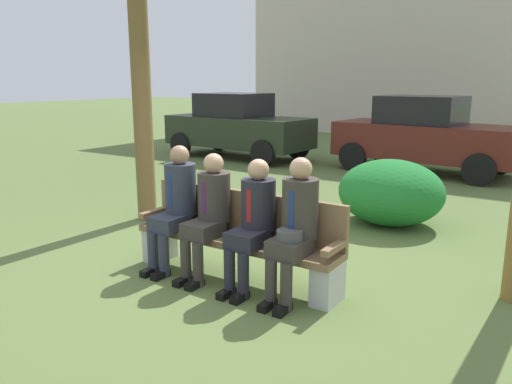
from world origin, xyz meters
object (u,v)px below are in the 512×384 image
at_px(seated_man_centerright, 253,218).
at_px(seated_man_rightmost, 295,223).
at_px(parked_car_far, 425,135).
at_px(parked_car_near, 237,126).
at_px(seated_man_leftmost, 176,201).
at_px(seated_man_centerleft, 209,209).
at_px(park_bench, 238,237).
at_px(shrub_near_bench, 391,192).

distance_m(seated_man_centerright, seated_man_rightmost, 0.47).
xyz_separation_m(seated_man_centerright, parked_car_far, (-0.38, 7.38, 0.12)).
height_order(seated_man_centerright, parked_car_near, parked_car_near).
bearing_deg(parked_car_near, seated_man_leftmost, -59.26).
xyz_separation_m(parked_car_near, parked_car_far, (4.72, 0.50, 0.00)).
bearing_deg(seated_man_centerleft, seated_man_centerright, -0.11).
height_order(park_bench, seated_man_leftmost, seated_man_leftmost).
xyz_separation_m(park_bench, seated_man_leftmost, (-0.73, -0.13, 0.31)).
relative_size(seated_man_centerright, shrub_near_bench, 0.86).
height_order(shrub_near_bench, parked_car_near, parked_car_near).
height_order(park_bench, seated_man_rightmost, seated_man_rightmost).
bearing_deg(seated_man_rightmost, parked_car_far, 96.51).
relative_size(seated_man_rightmost, shrub_near_bench, 0.90).
distance_m(seated_man_leftmost, seated_man_rightmost, 1.48).
bearing_deg(park_bench, seated_man_rightmost, -10.03).
distance_m(park_bench, parked_car_near, 8.30).
height_order(seated_man_centerright, shrub_near_bench, seated_man_centerright).
distance_m(park_bench, shrub_near_bench, 2.89).
bearing_deg(parked_car_far, park_bench, -89.23).
relative_size(seated_man_leftmost, seated_man_centerright, 1.05).
distance_m(seated_man_centerright, parked_car_far, 7.39).
relative_size(seated_man_leftmost, seated_man_rightmost, 1.00).
bearing_deg(seated_man_centerright, seated_man_leftmost, 179.67).
xyz_separation_m(seated_man_centerleft, parked_car_near, (-4.55, 6.88, 0.11)).
bearing_deg(shrub_near_bench, seated_man_centerright, -97.47).
relative_size(park_bench, seated_man_centerleft, 1.79).
bearing_deg(seated_man_rightmost, shrub_near_bench, 91.55).
bearing_deg(shrub_near_bench, seated_man_rightmost, -88.45).
bearing_deg(seated_man_centerright, seated_man_rightmost, -0.04).
relative_size(park_bench, parked_car_far, 0.57).
bearing_deg(seated_man_rightmost, seated_man_centerleft, 179.92).
height_order(park_bench, seated_man_centerleft, seated_man_centerleft).
bearing_deg(seated_man_rightmost, park_bench, 169.97).
height_order(seated_man_centerright, seated_man_rightmost, seated_man_rightmost).
distance_m(seated_man_leftmost, shrub_near_bench, 3.26).
bearing_deg(park_bench, shrub_near_bench, 76.69).
bearing_deg(seated_man_leftmost, park_bench, 9.70).
xyz_separation_m(park_bench, parked_car_far, (-0.10, 7.24, 0.40)).
bearing_deg(shrub_near_bench, park_bench, -103.31).
bearing_deg(shrub_near_bench, seated_man_leftmost, -115.48).
distance_m(shrub_near_bench, parked_car_far, 4.52).
height_order(park_bench, seated_man_centerright, seated_man_centerright).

